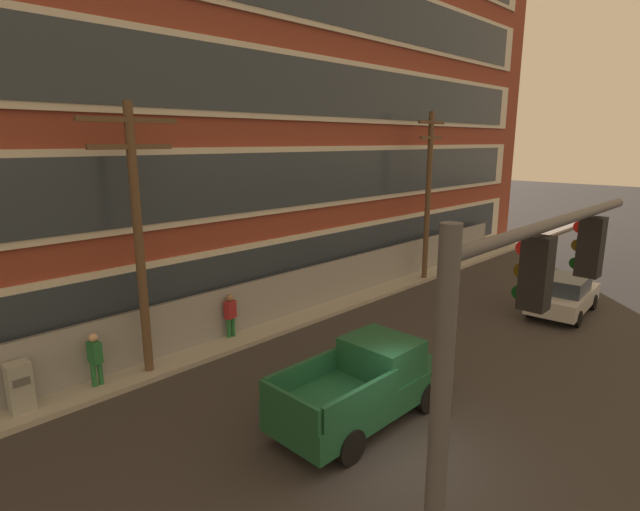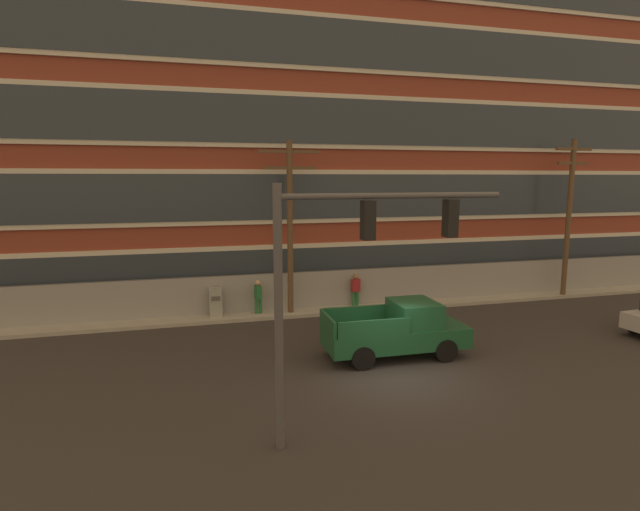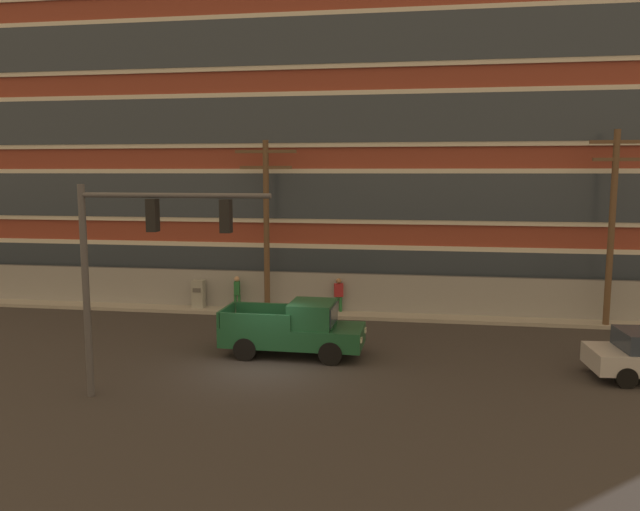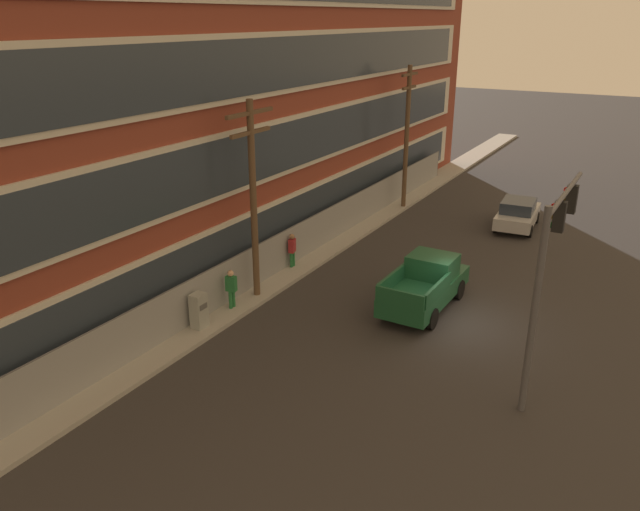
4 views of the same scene
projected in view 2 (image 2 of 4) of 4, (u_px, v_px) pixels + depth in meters
The scene contains 11 objects.
ground_plane at pixel (396, 377), 15.77m from camera, with size 160.00×160.00×0.00m, color #333030.
sidewalk_building_side at pixel (326, 309), 23.56m from camera, with size 80.00×1.71×0.16m, color #9E9B93.
brick_mill_building at pixel (344, 131), 28.40m from camera, with size 46.48×10.46×17.69m.
chain_link_fence at pixel (354, 288), 24.05m from camera, with size 39.00×0.06×1.91m.
traffic_signal_mast at pixel (346, 261), 11.37m from camera, with size 5.53×0.43×6.12m.
pickup_truck_dark_green at pixel (398, 331), 17.45m from camera, with size 5.06×2.09×1.96m.
utility_pole_near_corner at pixel (290, 219), 22.15m from camera, with size 2.77×0.26×7.86m.
utility_pole_midblock at pixel (569, 212), 25.58m from camera, with size 2.07×0.26×8.16m.
electrical_cabinet at pixel (216, 304), 22.02m from camera, with size 0.55×0.46×1.45m.
pedestrian_near_cabinet at pixel (356, 289), 23.84m from camera, with size 0.45×0.33×1.69m.
pedestrian_by_fence at pixel (258, 296), 22.43m from camera, with size 0.32×0.43×1.69m.
Camera 2 is at (-6.20, -13.86, 6.23)m, focal length 28.00 mm.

